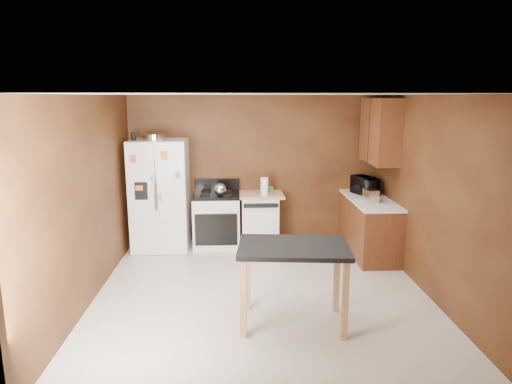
{
  "coord_description": "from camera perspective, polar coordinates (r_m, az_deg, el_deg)",
  "views": [
    {
      "loc": [
        -0.32,
        -5.45,
        2.48
      ],
      "look_at": [
        -0.03,
        0.85,
        1.15
      ],
      "focal_mm": 32.0,
      "sensor_mm": 36.0,
      "label": 1
    }
  ],
  "objects": [
    {
      "name": "wall_right",
      "position": [
        6.09,
        20.87,
        -0.54
      ],
      "size": [
        0.0,
        4.5,
        4.5
      ],
      "primitive_type": "plane",
      "rotation": [
        1.57,
        0.0,
        -1.57
      ],
      "color": "#5A3817",
      "rests_on": "ground"
    },
    {
      "name": "wall_left",
      "position": [
        5.87,
        -20.2,
        -0.94
      ],
      "size": [
        0.0,
        4.5,
        4.5
      ],
      "primitive_type": "plane",
      "rotation": [
        1.57,
        0.0,
        1.57
      ],
      "color": "#5A3817",
      "rests_on": "ground"
    },
    {
      "name": "wall_back",
      "position": [
        7.81,
        -0.22,
        2.84
      ],
      "size": [
        4.2,
        0.0,
        4.2
      ],
      "primitive_type": "plane",
      "rotation": [
        1.57,
        0.0,
        0.0
      ],
      "color": "#5A3817",
      "rests_on": "ground"
    },
    {
      "name": "kettle",
      "position": [
        7.38,
        -4.51,
        0.33
      ],
      "size": [
        0.21,
        0.21,
        0.21
      ],
      "primitive_type": "sphere",
      "color": "silver",
      "rests_on": "gas_range"
    },
    {
      "name": "floor",
      "position": [
        6.0,
        0.7,
        -12.51
      ],
      "size": [
        4.5,
        4.5,
        0.0
      ],
      "primitive_type": "plane",
      "color": "silver",
      "rests_on": "ground"
    },
    {
      "name": "paper_towel",
      "position": [
        7.44,
        1.07,
        0.7
      ],
      "size": [
        0.15,
        0.15,
        0.29
      ],
      "primitive_type": "cylinder",
      "rotation": [
        0.0,
        0.0,
        0.26
      ],
      "color": "white",
      "rests_on": "dishwasher"
    },
    {
      "name": "right_cabinets",
      "position": [
        7.43,
        14.35,
        -0.69
      ],
      "size": [
        0.63,
        1.58,
        2.45
      ],
      "color": "brown",
      "rests_on": "ground"
    },
    {
      "name": "gas_range",
      "position": [
        7.66,
        -4.91,
        -3.42
      ],
      "size": [
        0.76,
        0.68,
        1.1
      ],
      "color": "white",
      "rests_on": "ground"
    },
    {
      "name": "microwave",
      "position": [
        7.67,
        13.47,
        0.7
      ],
      "size": [
        0.47,
        0.56,
        0.26
      ],
      "primitive_type": "imported",
      "rotation": [
        0.0,
        0.0,
        1.93
      ],
      "color": "black",
      "rests_on": "right_cabinets"
    },
    {
      "name": "wall_front",
      "position": [
        3.45,
        2.92,
        -9.02
      ],
      "size": [
        4.2,
        0.0,
        4.2
      ],
      "primitive_type": "plane",
      "rotation": [
        -1.57,
        0.0,
        0.0
      ],
      "color": "#5A3817",
      "rests_on": "ground"
    },
    {
      "name": "island",
      "position": [
        4.99,
        4.68,
        -8.22
      ],
      "size": [
        1.25,
        0.89,
        0.91
      ],
      "color": "black",
      "rests_on": "ground"
    },
    {
      "name": "pen_cup",
      "position": [
        7.43,
        -15.07,
        6.72
      ],
      "size": [
        0.08,
        0.08,
        0.12
      ],
      "primitive_type": "cylinder",
      "color": "black",
      "rests_on": "refrigerator"
    },
    {
      "name": "green_canister",
      "position": [
        7.64,
        1.84,
        0.28
      ],
      "size": [
        0.11,
        0.11,
        0.1
      ],
      "primitive_type": "cylinder",
      "rotation": [
        0.0,
        0.0,
        -0.21
      ],
      "color": "green",
      "rests_on": "dishwasher"
    },
    {
      "name": "refrigerator",
      "position": [
        7.59,
        -11.87,
        -0.37
      ],
      "size": [
        0.9,
        0.8,
        1.8
      ],
      "color": "white",
      "rests_on": "ground"
    },
    {
      "name": "toaster",
      "position": [
        7.16,
        14.15,
        -0.43
      ],
      "size": [
        0.2,
        0.28,
        0.19
      ],
      "primitive_type": "cube",
      "rotation": [
        0.0,
        0.0,
        0.14
      ],
      "color": "silver",
      "rests_on": "right_cabinets"
    },
    {
      "name": "roasting_pan",
      "position": [
        7.46,
        -12.58,
        6.75
      ],
      "size": [
        0.37,
        0.37,
        0.09
      ],
      "primitive_type": "cylinder",
      "color": "silver",
      "rests_on": "refrigerator"
    },
    {
      "name": "ceiling",
      "position": [
        5.46,
        0.77,
        12.12
      ],
      "size": [
        4.5,
        4.5,
        0.0
      ],
      "primitive_type": "plane",
      "rotation": [
        3.14,
        0.0,
        0.0
      ],
      "color": "white",
      "rests_on": "ground"
    },
    {
      "name": "dishwasher",
      "position": [
        7.69,
        0.48,
        -3.39
      ],
      "size": [
        0.78,
        0.63,
        0.89
      ],
      "color": "white",
      "rests_on": "ground"
    }
  ]
}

